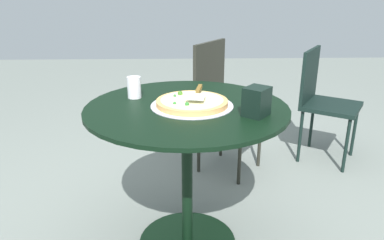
% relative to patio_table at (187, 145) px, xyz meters
% --- Properties ---
extents(patio_table, '(0.93, 0.93, 0.75)m').
position_rel_patio_table_xyz_m(patio_table, '(0.00, 0.00, 0.00)').
color(patio_table, black).
rests_on(patio_table, ground).
extents(pizza_on_tray, '(0.38, 0.38, 0.05)m').
position_rel_patio_table_xyz_m(pizza_on_tray, '(-0.02, -0.00, 0.21)').
color(pizza_on_tray, silver).
rests_on(pizza_on_tray, patio_table).
extents(pizza_server, '(0.10, 0.22, 0.02)m').
position_rel_patio_table_xyz_m(pizza_server, '(-0.05, -0.03, 0.25)').
color(pizza_server, silver).
rests_on(pizza_server, pizza_on_tray).
extents(drinking_cup, '(0.07, 0.07, 0.10)m').
position_rel_patio_table_xyz_m(drinking_cup, '(0.25, -0.14, 0.24)').
color(drinking_cup, silver).
rests_on(drinking_cup, patio_table).
extents(napkin_dispenser, '(0.13, 0.14, 0.12)m').
position_rel_patio_table_xyz_m(napkin_dispenser, '(-0.29, 0.14, 0.25)').
color(napkin_dispenser, black).
rests_on(napkin_dispenser, patio_table).
extents(patio_chair_near, '(0.53, 0.53, 0.83)m').
position_rel_patio_table_xyz_m(patio_chair_near, '(-1.02, -1.01, -0.07)').
color(patio_chair_near, black).
rests_on(patio_chair_near, ground).
extents(patio_chair_far, '(0.53, 0.53, 0.90)m').
position_rel_patio_table_xyz_m(patio_chair_far, '(-0.25, -0.87, -0.05)').
color(patio_chair_far, '#26271F').
rests_on(patio_chair_far, ground).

